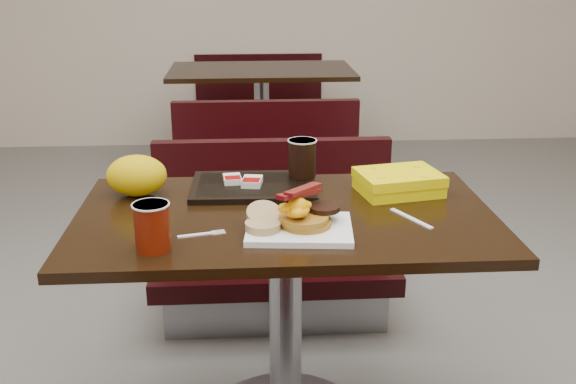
{
  "coord_description": "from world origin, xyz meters",
  "views": [
    {
      "loc": [
        -0.11,
        -1.77,
        1.45
      ],
      "look_at": [
        0.01,
        -0.02,
        0.82
      ],
      "focal_mm": 41.32,
      "sensor_mm": 36.0,
      "label": 1
    }
  ],
  "objects": [
    {
      "name": "pancake_stack",
      "position": [
        0.05,
        -0.13,
        0.78
      ],
      "size": [
        0.14,
        0.14,
        0.03
      ],
      "primitive_type": "cylinder",
      "rotation": [
        0.0,
        0.0,
        -0.03
      ],
      "color": "#A5751B",
      "rests_on": "platter"
    },
    {
      "name": "hashbrown_sleeve_right",
      "position": [
        -0.09,
        0.2,
        0.78
      ],
      "size": [
        0.07,
        0.09,
        0.02
      ],
      "primitive_type": "cube",
      "rotation": [
        0.0,
        0.0,
        -0.16
      ],
      "color": "silver",
      "rests_on": "tray"
    },
    {
      "name": "knife",
      "position": [
        0.35,
        -0.07,
        0.75
      ],
      "size": [
        0.09,
        0.16,
        0.0
      ],
      "primitive_type": "cube",
      "rotation": [
        0.0,
        0.0,
        -1.1
      ],
      "color": "white",
      "rests_on": "table_near"
    },
    {
      "name": "condiment_ketchup",
      "position": [
        0.02,
        0.09,
        0.75
      ],
      "size": [
        0.04,
        0.03,
        0.01
      ],
      "primitive_type": "cube",
      "rotation": [
        0.0,
        0.0,
        -0.03
      ],
      "color": "#8C0504",
      "rests_on": "table_near"
    },
    {
      "name": "hashbrown_sleeve_left",
      "position": [
        -0.15,
        0.23,
        0.78
      ],
      "size": [
        0.06,
        0.08,
        0.02
      ],
      "primitive_type": "cube",
      "rotation": [
        0.0,
        0.0,
        0.1
      ],
      "color": "silver",
      "rests_on": "tray"
    },
    {
      "name": "paper_bag",
      "position": [
        -0.44,
        0.18,
        0.81
      ],
      "size": [
        0.22,
        0.19,
        0.13
      ],
      "primitive_type": "ellipsoid",
      "rotation": [
        0.0,
        0.0,
        0.31
      ],
      "color": "#D79907",
      "rests_on": "table_near"
    },
    {
      "name": "muffin_top",
      "position": [
        -0.07,
        -0.11,
        0.79
      ],
      "size": [
        0.11,
        0.11,
        0.05
      ],
      "primitive_type": "cylinder",
      "rotation": [
        0.38,
        0.0,
        0.14
      ],
      "color": "tan",
      "rests_on": "platter"
    },
    {
      "name": "bacon_strips",
      "position": [
        0.03,
        -0.12,
        0.85
      ],
      "size": [
        0.16,
        0.17,
        0.01
      ],
      "primitive_type": null,
      "rotation": [
        0.0,
        0.0,
        0.83
      ],
      "color": "#45040A",
      "rests_on": "scrambled_eggs"
    },
    {
      "name": "sausage_patty",
      "position": [
        0.1,
        -0.1,
        0.8
      ],
      "size": [
        0.11,
        0.11,
        0.01
      ],
      "primitive_type": "cylinder",
      "rotation": [
        0.0,
        0.0,
        -0.22
      ],
      "color": "black",
      "rests_on": "pancake_stack"
    },
    {
      "name": "coffee_cup_near",
      "position": [
        -0.35,
        -0.23,
        0.81
      ],
      "size": [
        0.11,
        0.11,
        0.12
      ],
      "primitive_type": "cylinder",
      "rotation": [
        0.0,
        0.0,
        -0.28
      ],
      "color": "#991B05",
      "rests_on": "table_near"
    },
    {
      "name": "clamshell",
      "position": [
        0.36,
        0.15,
        0.78
      ],
      "size": [
        0.28,
        0.23,
        0.07
      ],
      "primitive_type": "cube",
      "rotation": [
        0.0,
        0.0,
        0.2
      ],
      "color": "yellow",
      "rests_on": "table_near"
    },
    {
      "name": "fork",
      "position": [
        -0.25,
        -0.15,
        0.75
      ],
      "size": [
        0.13,
        0.05,
        0.0
      ],
      "primitive_type": null,
      "rotation": [
        0.0,
        0.0,
        0.23
      ],
      "color": "white",
      "rests_on": "table_near"
    },
    {
      "name": "platter",
      "position": [
        0.03,
        -0.14,
        0.76
      ],
      "size": [
        0.3,
        0.24,
        0.02
      ],
      "primitive_type": "cube",
      "rotation": [
        0.0,
        0.0,
        -0.09
      ],
      "color": "white",
      "rests_on": "table_near"
    },
    {
      "name": "condiment_syrup",
      "position": [
        -0.07,
        -0.05,
        0.75
      ],
      "size": [
        0.05,
        0.04,
        0.01
      ],
      "primitive_type": "cube",
      "rotation": [
        0.0,
        0.0,
        0.5
      ],
      "color": "#A01606",
      "rests_on": "table_near"
    },
    {
      "name": "tray",
      "position": [
        -0.09,
        0.21,
        0.76
      ],
      "size": [
        0.4,
        0.29,
        0.02
      ],
      "primitive_type": "cube",
      "rotation": [
        0.0,
        0.0,
        -0.02
      ],
      "color": "black",
      "rests_on": "table_near"
    },
    {
      "name": "bench_far_n",
      "position": [
        0.0,
        3.3,
        0.36
      ],
      "size": [
        1.0,
        0.46,
        0.72
      ],
      "primitive_type": null,
      "color": "black",
      "rests_on": "floor"
    },
    {
      "name": "bench_near_n",
      "position": [
        0.0,
        0.7,
        0.36
      ],
      "size": [
        1.0,
        0.46,
        0.72
      ],
      "primitive_type": null,
      "color": "black",
      "rests_on": "floor"
    },
    {
      "name": "table_far",
      "position": [
        0.0,
        2.6,
        0.38
      ],
      "size": [
        1.2,
        0.7,
        0.75
      ],
      "primitive_type": null,
      "color": "black",
      "rests_on": "floor"
    },
    {
      "name": "muffin_bottom",
      "position": [
        -0.07,
        -0.16,
        0.78
      ],
      "size": [
        0.11,
        0.11,
        0.02
      ],
      "primitive_type": "cylinder",
      "rotation": [
        0.0,
        0.0,
        0.25
      ],
      "color": "tan",
      "rests_on": "platter"
    },
    {
      "name": "bench_far_s",
      "position": [
        0.0,
        1.9,
        0.36
      ],
      "size": [
        1.0,
        0.46,
        0.72
      ],
      "primitive_type": null,
      "color": "black",
      "rests_on": "floor"
    },
    {
      "name": "coffee_cup_far",
      "position": [
        0.07,
        0.28,
        0.83
      ],
      "size": [
        0.11,
        0.11,
        0.12
      ],
      "primitive_type": "cylinder",
      "rotation": [
        0.0,
        0.0,
        -0.24
      ],
      "color": "black",
      "rests_on": "tray"
    },
    {
      "name": "scrambled_eggs",
      "position": [
        0.02,
        -0.15,
        0.82
      ],
      "size": [
        0.11,
        0.1,
        0.05
      ],
      "primitive_type": "ellipsoid",
      "rotation": [
        0.0,
        0.0,
        0.11
      ],
      "color": "#F5A404",
      "rests_on": "pancake_stack"
    },
    {
      "name": "table_near",
      "position": [
        0.0,
        0.0,
        0.38
      ],
      "size": [
        1.2,
        0.7,
        0.75
      ],
      "primitive_type": null,
      "color": "black",
      "rests_on": "floor"
    }
  ]
}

